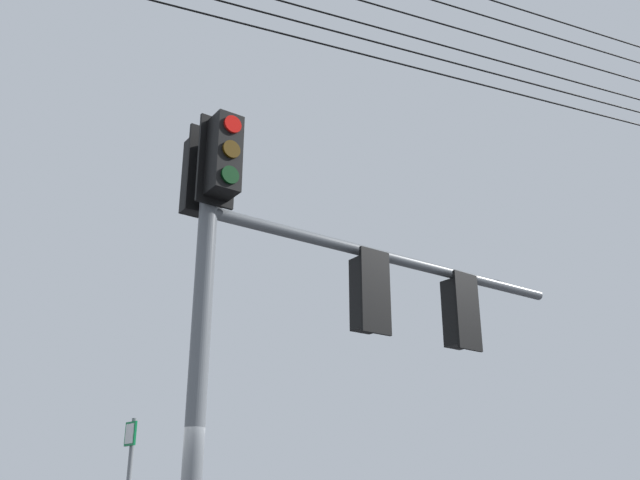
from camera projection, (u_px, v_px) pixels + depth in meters
name	position (u px, v px, depth m)	size (l,w,h in m)	color
signal_mast_assembly	(302.00, 283.00, 7.95)	(0.96, 5.70, 5.82)	slate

